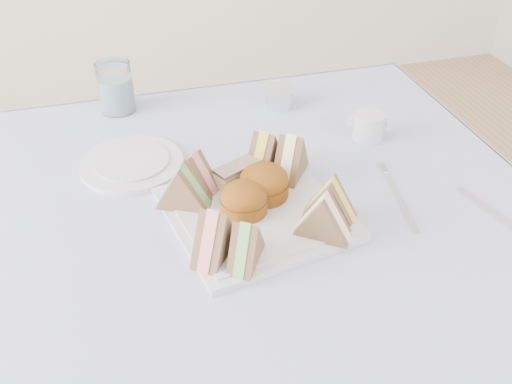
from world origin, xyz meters
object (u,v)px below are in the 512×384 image
object	(u,v)px
table	(255,363)
serving_plate	(256,213)
water_glass	(116,87)
creamer_jug	(369,126)

from	to	relation	value
table	serving_plate	world-z (taller)	serving_plate
serving_plate	water_glass	distance (m)	0.48
table	creamer_jug	bearing A→B (deg)	33.78
water_glass	creamer_jug	size ratio (longest dim) A/B	1.79
table	water_glass	world-z (taller)	water_glass
serving_plate	creamer_jug	xyz separation A→B (m)	(0.28, 0.18, 0.02)
table	creamer_jug	distance (m)	0.53
table	serving_plate	distance (m)	0.38
serving_plate	creamer_jug	distance (m)	0.34
water_glass	serving_plate	bearing A→B (deg)	-66.72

